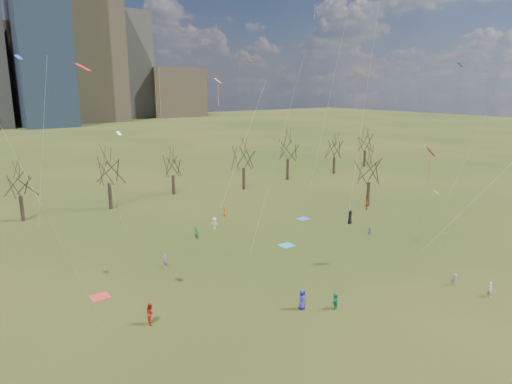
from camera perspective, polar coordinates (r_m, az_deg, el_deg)
ground at (r=43.76m, az=9.52°, el=-11.92°), size 500.00×500.00×0.00m
bare_tree_row at (r=71.70m, az=-12.06°, el=3.04°), size 113.04×29.80×9.50m
blanket_teal at (r=54.26m, az=3.84°, el=-6.66°), size 1.60×1.50×0.03m
blanket_navy at (r=64.86m, az=5.87°, el=-3.35°), size 1.60×1.50×0.03m
blanket_crimson at (r=44.07m, az=-18.93°, el=-12.28°), size 1.60×1.50×0.03m
person_0 at (r=39.60m, az=5.78°, el=-13.21°), size 0.96×0.74×1.75m
person_1 at (r=46.52m, az=27.23°, el=-10.76°), size 0.58×0.61×1.41m
person_2 at (r=38.16m, az=-13.02°, el=-14.54°), size 0.85×1.00×1.81m
person_3 at (r=47.76m, az=23.59°, el=-9.96°), size 0.60×0.80×1.10m
person_5 at (r=40.09m, az=9.89°, el=-13.24°), size 1.38×1.03×1.45m
person_6 at (r=63.45m, az=11.67°, el=-3.07°), size 1.09×1.02×1.87m
person_7 at (r=48.69m, az=-11.30°, el=-8.43°), size 0.37×0.53×1.40m
person_8 at (r=59.44m, az=14.02°, el=-4.80°), size 0.55×0.57×0.92m
person_9 at (r=60.20m, az=-5.24°, el=-3.91°), size 1.06×1.12×1.52m
person_10 at (r=71.02m, az=13.69°, el=-1.53°), size 1.02×0.70×1.61m
person_12 at (r=66.11m, az=-3.91°, el=-2.37°), size 0.61×0.78×1.41m
person_13 at (r=56.55m, az=-7.49°, el=-5.04°), size 0.64×0.73×1.67m
kites_airborne at (r=51.07m, az=3.70°, el=7.96°), size 63.02×42.09×30.75m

